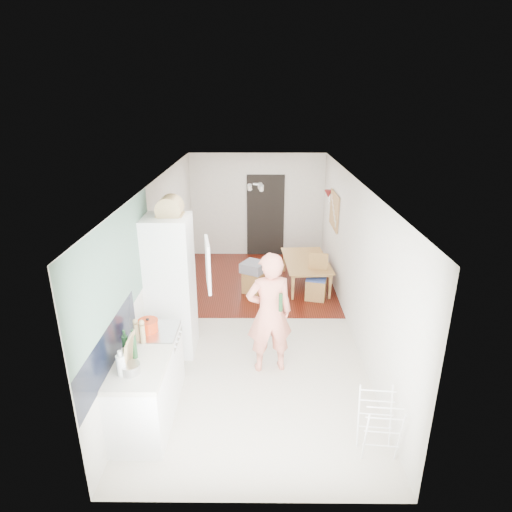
{
  "coord_description": "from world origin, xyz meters",
  "views": [
    {
      "loc": [
        0.05,
        -6.57,
        3.74
      ],
      "look_at": [
        -0.0,
        0.2,
        1.19
      ],
      "focal_mm": 30.0,
      "sensor_mm": 36.0,
      "label": 1
    }
  ],
  "objects_px": {
    "dining_table": "(307,274)",
    "drying_rack": "(379,426)",
    "person": "(270,303)",
    "dining_chair": "(316,278)",
    "stool": "(253,282)"
  },
  "relations": [
    {
      "from": "drying_rack",
      "to": "dining_chair",
      "type": "bearing_deg",
      "value": 98.35
    },
    {
      "from": "stool",
      "to": "drying_rack",
      "type": "xyz_separation_m",
      "value": [
        1.43,
        -4.13,
        0.14
      ]
    },
    {
      "from": "person",
      "to": "dining_chair",
      "type": "xyz_separation_m",
      "value": [
        0.96,
        2.28,
        -0.62
      ]
    },
    {
      "from": "dining_table",
      "to": "stool",
      "type": "height_order",
      "value": "dining_table"
    },
    {
      "from": "dining_table",
      "to": "drying_rack",
      "type": "relative_size",
      "value": 1.81
    },
    {
      "from": "stool",
      "to": "drying_rack",
      "type": "height_order",
      "value": "drying_rack"
    },
    {
      "from": "person",
      "to": "dining_table",
      "type": "bearing_deg",
      "value": -115.84
    },
    {
      "from": "person",
      "to": "dining_chair",
      "type": "bearing_deg",
      "value": -122.52
    },
    {
      "from": "person",
      "to": "drying_rack",
      "type": "relative_size",
      "value": 2.85
    },
    {
      "from": "person",
      "to": "stool",
      "type": "bearing_deg",
      "value": -93.75
    },
    {
      "from": "dining_table",
      "to": "dining_chair",
      "type": "xyz_separation_m",
      "value": [
        0.11,
        -0.67,
        0.21
      ]
    },
    {
      "from": "person",
      "to": "stool",
      "type": "xyz_separation_m",
      "value": [
        -0.26,
        2.56,
        -0.83
      ]
    },
    {
      "from": "stool",
      "to": "drying_rack",
      "type": "distance_m",
      "value": 4.38
    },
    {
      "from": "dining_table",
      "to": "stool",
      "type": "xyz_separation_m",
      "value": [
        -1.12,
        -0.39,
        -0.01
      ]
    },
    {
      "from": "dining_table",
      "to": "stool",
      "type": "bearing_deg",
      "value": 106.03
    }
  ]
}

